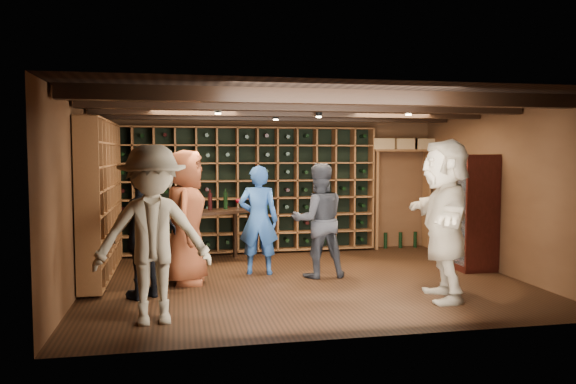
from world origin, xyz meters
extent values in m
plane|color=black|center=(0.00, 0.00, 0.00)|extent=(6.00, 6.00, 0.00)
plane|color=brown|center=(0.00, 2.50, 1.25)|extent=(6.00, 0.00, 6.00)
plane|color=brown|center=(0.00, -2.50, 1.25)|extent=(6.00, 0.00, 6.00)
plane|color=brown|center=(-3.00, 0.00, 1.25)|extent=(0.00, 5.00, 5.00)
plane|color=brown|center=(3.00, 0.00, 1.25)|extent=(0.00, 5.00, 5.00)
plane|color=black|center=(0.00, 0.00, 2.50)|extent=(6.00, 6.00, 0.00)
cube|color=black|center=(0.00, -1.60, 2.42)|extent=(5.90, 0.18, 0.16)
cube|color=black|center=(0.00, -0.50, 2.42)|extent=(5.90, 0.18, 0.16)
cube|color=black|center=(0.00, 0.60, 2.42)|extent=(5.90, 0.18, 0.16)
cube|color=black|center=(0.00, 1.70, 2.42)|extent=(5.90, 0.18, 0.16)
cylinder|color=black|center=(-1.20, 0.00, 2.39)|extent=(0.10, 0.10, 0.10)
cylinder|color=black|center=(0.30, 0.40, 2.39)|extent=(0.10, 0.10, 0.10)
cylinder|color=black|center=(1.40, -0.30, 2.39)|extent=(0.10, 0.10, 0.10)
cylinder|color=black|center=(-0.20, 1.20, 2.39)|extent=(0.10, 0.10, 0.10)
cube|color=brown|center=(-0.52, 2.33, 1.15)|extent=(4.65, 0.30, 2.20)
cube|color=black|center=(-0.52, 2.33, 1.15)|extent=(4.56, 0.02, 2.16)
cube|color=brown|center=(-2.83, 0.82, 1.15)|extent=(0.30, 2.65, 2.20)
cube|color=black|center=(-2.83, 0.82, 1.15)|extent=(0.29, 0.02, 2.16)
cube|color=brown|center=(2.40, 2.32, 1.85)|extent=(1.15, 0.32, 0.04)
cube|color=brown|center=(2.92, 2.32, 0.93)|extent=(0.05, 0.28, 1.85)
cube|color=brown|center=(1.88, 2.32, 0.93)|extent=(0.05, 0.28, 1.85)
cube|color=tan|center=(2.00, 2.32, 1.97)|extent=(0.40, 0.30, 0.20)
cube|color=tan|center=(2.45, 2.32, 1.97)|extent=(0.40, 0.30, 0.20)
cube|color=tan|center=(2.80, 2.32, 1.97)|extent=(0.40, 0.30, 0.20)
cube|color=#330D0A|center=(2.72, 0.20, 0.05)|extent=(0.55, 0.50, 0.10)
cube|color=#330D0A|center=(2.72, 0.20, 0.90)|extent=(0.55, 0.50, 1.70)
cube|color=white|center=(2.46, 0.20, 0.90)|extent=(0.01, 0.46, 1.60)
cube|color=#330D0A|center=(2.72, 0.20, 0.90)|extent=(0.50, 0.44, 0.02)
sphere|color=#59260C|center=(2.70, 0.20, 1.00)|extent=(0.18, 0.18, 0.18)
imported|color=navy|center=(-0.57, 0.57, 0.81)|extent=(0.67, 0.52, 1.62)
imported|color=black|center=(0.25, 0.20, 0.83)|extent=(0.81, 0.63, 1.65)
imported|color=maroon|center=(-1.64, 0.15, 0.92)|extent=(0.69, 0.96, 1.84)
imported|color=black|center=(-2.16, -0.54, 0.79)|extent=(0.97, 0.86, 1.58)
imported|color=#84755B|center=(-2.01, -1.62, 0.94)|extent=(1.28, 0.81, 1.89)
imported|color=tan|center=(1.47, -1.29, 0.99)|extent=(0.99, 1.92, 1.98)
cube|color=black|center=(-1.17, 1.54, 0.84)|extent=(1.29, 1.00, 0.05)
cube|color=black|center=(-1.55, 1.11, 0.41)|extent=(0.08, 0.08, 0.83)
cube|color=black|center=(-0.59, 1.54, 0.41)|extent=(0.08, 0.08, 0.83)
cube|color=black|center=(-1.74, 1.55, 0.41)|extent=(0.08, 0.08, 0.83)
cube|color=black|center=(-0.78, 1.98, 0.41)|extent=(0.08, 0.08, 0.83)
cylinder|color=black|center=(-1.45, 1.47, 1.01)|extent=(0.07, 0.07, 0.28)
cylinder|color=black|center=(-1.23, 1.57, 1.01)|extent=(0.07, 0.07, 0.28)
cylinder|color=black|center=(-0.97, 1.69, 1.01)|extent=(0.07, 0.07, 0.28)
camera|label=1|loc=(-1.75, -7.63, 1.80)|focal=35.00mm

